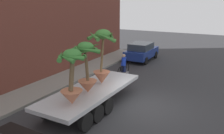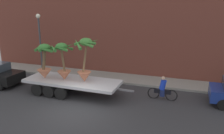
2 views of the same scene
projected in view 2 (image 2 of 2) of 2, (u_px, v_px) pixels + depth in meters
ground_plane at (76, 110)px, 13.02m from camera, size 60.00×60.00×0.00m
sidewalk at (111, 77)px, 18.57m from camera, size 24.00×2.20×0.15m
building_facade at (118, 20)px, 18.93m from camera, size 24.00×1.20×8.92m
flatbed_trailer at (69, 82)px, 15.26m from camera, size 7.33×2.40×0.98m
potted_palm_rear at (63, 61)px, 14.86m from camera, size 1.48×1.55×2.42m
potted_palm_middle at (45, 61)px, 15.13m from camera, size 1.46×1.50×2.32m
potted_palm_front at (85, 60)px, 14.39m from camera, size 1.52×1.59×2.81m
cyclist at (163, 89)px, 14.33m from camera, size 1.84×0.35×1.54m
street_lamp at (40, 36)px, 18.79m from camera, size 0.36×0.36×4.83m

